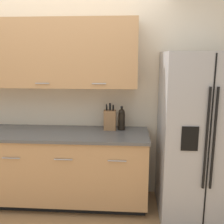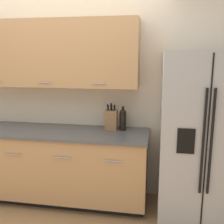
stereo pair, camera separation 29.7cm
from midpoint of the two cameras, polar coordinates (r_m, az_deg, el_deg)
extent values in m
cube|color=beige|center=(3.40, -12.42, 3.81)|extent=(10.00, 0.05, 2.60)
cube|color=tan|center=(3.25, -16.89, 12.06)|extent=(2.15, 0.32, 0.78)
cylinder|color=#99999E|center=(3.11, -17.64, 5.94)|extent=(0.16, 0.01, 0.01)
cylinder|color=#99999E|center=(2.93, -5.79, 6.11)|extent=(0.16, 0.01, 0.01)
cube|color=black|center=(3.58, -15.82, -17.25)|extent=(2.36, 0.54, 0.09)
cube|color=tan|center=(3.36, -16.48, -11.11)|extent=(2.40, 0.62, 0.77)
cube|color=#4C4C4C|center=(3.22, -16.98, -4.54)|extent=(2.43, 0.64, 0.03)
cylinder|color=#99999E|center=(3.13, -23.79, -9.24)|extent=(0.20, 0.01, 0.01)
cylinder|color=#99999E|center=(2.91, -13.53, -10.10)|extent=(0.20, 0.01, 0.01)
cylinder|color=#99999E|center=(2.80, -1.99, -10.68)|extent=(0.20, 0.01, 0.01)
cube|color=#9E9EA0|center=(3.00, 15.68, -5.10)|extent=(0.83, 0.78, 1.82)
cube|color=black|center=(2.64, 17.39, -7.58)|extent=(0.01, 0.01, 1.78)
cylinder|color=black|center=(2.59, 16.83, -5.80)|extent=(0.02, 0.02, 1.00)
cylinder|color=black|center=(2.60, 18.34, -5.78)|extent=(0.02, 0.02, 1.00)
cube|color=black|center=(2.57, 13.44, -5.74)|extent=(0.16, 0.01, 0.24)
cube|color=olive|center=(3.15, -3.16, -1.79)|extent=(0.14, 0.10, 0.24)
cylinder|color=black|center=(3.14, -3.87, 0.99)|extent=(0.02, 0.03, 0.07)
cylinder|color=black|center=(3.11, -3.95, 1.00)|extent=(0.02, 0.03, 0.08)
cylinder|color=black|center=(3.13, -3.16, 1.15)|extent=(0.02, 0.04, 0.09)
cylinder|color=black|center=(3.10, -3.23, 0.83)|extent=(0.02, 0.03, 0.06)
cylinder|color=black|center=(3.13, -2.45, 0.96)|extent=(0.02, 0.03, 0.07)
cylinder|color=black|center=(3.10, -2.51, 0.80)|extent=(0.02, 0.03, 0.06)
cylinder|color=black|center=(3.15, -0.60, -2.12)|extent=(0.08, 0.08, 0.20)
sphere|color=black|center=(3.12, -0.60, -0.07)|extent=(0.08, 0.08, 0.08)
cylinder|color=black|center=(3.12, -0.60, 0.29)|extent=(0.03, 0.03, 0.07)
cylinder|color=black|center=(3.11, -0.60, 1.07)|extent=(0.03, 0.03, 0.02)
camera|label=1|loc=(0.15, -92.86, -0.61)|focal=42.00mm
camera|label=2|loc=(0.15, 87.14, 0.61)|focal=42.00mm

